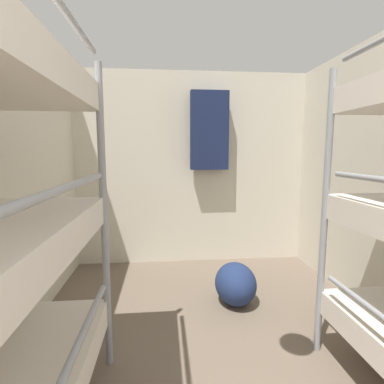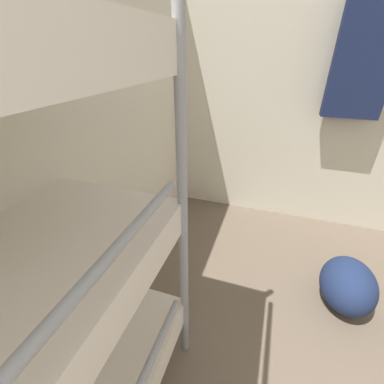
# 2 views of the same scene
# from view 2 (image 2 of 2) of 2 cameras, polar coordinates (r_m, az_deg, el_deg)

# --- Properties ---
(wall_left) EXTENTS (0.06, 4.22, 2.31)m
(wall_left) POSITION_cam_2_polar(r_m,az_deg,el_deg) (1.33, -36.58, -0.02)
(wall_left) COLOR beige
(wall_left) RESTS_ON ground_plane
(wall_back) EXTENTS (2.89, 0.06, 2.31)m
(wall_back) POSITION_cam_2_polar(r_m,az_deg,el_deg) (2.79, 26.72, 15.52)
(wall_back) COLOR beige
(wall_back) RESTS_ON ground_plane
(duffel_bag) EXTENTS (0.37, 0.46, 0.37)m
(duffel_bag) POSITION_cam_2_polar(r_m,az_deg,el_deg) (2.27, 31.28, -17.25)
(duffel_bag) COLOR navy
(duffel_bag) RESTS_ON ground_plane
(hanging_coat) EXTENTS (0.44, 0.12, 0.90)m
(hanging_coat) POSITION_cam_2_polar(r_m,az_deg,el_deg) (2.63, 33.93, 23.39)
(hanging_coat) COLOR #192347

